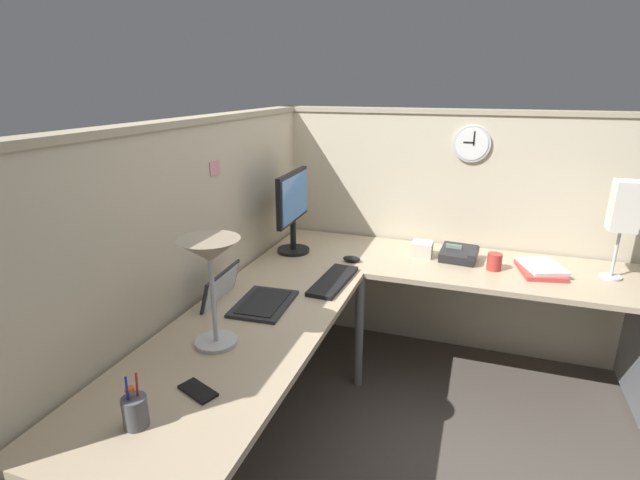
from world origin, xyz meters
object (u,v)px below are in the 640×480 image
at_px(monitor, 293,206).
at_px(tissue_box, 422,249).
at_px(laptop, 245,298).
at_px(pen_cup, 135,411).
at_px(office_phone, 460,255).
at_px(coffee_mug, 494,262).
at_px(desk_lamp_paper, 625,209).
at_px(cell_phone, 198,391).
at_px(wall_clock, 472,144).
at_px(computer_mouse, 352,259).
at_px(desk_lamp_dome, 210,259).
at_px(keyboard, 333,281).
at_px(book_stack, 541,269).

bearing_deg(monitor, tissue_box, -76.71).
height_order(laptop, pen_cup, pen_cup).
bearing_deg(office_phone, coffee_mug, -113.89).
bearing_deg(tissue_box, pen_cup, 160.87).
height_order(pen_cup, desk_lamp_paper, desk_lamp_paper).
distance_m(cell_phone, desk_lamp_paper, 2.26).
bearing_deg(tissue_box, wall_clock, -37.27).
relative_size(laptop, office_phone, 1.78).
xyz_separation_m(computer_mouse, coffee_mug, (0.14, -0.79, 0.03)).
relative_size(office_phone, coffee_mug, 2.34).
bearing_deg(cell_phone, desk_lamp_dome, 41.08).
bearing_deg(keyboard, desk_lamp_paper, -65.61).
bearing_deg(book_stack, monitor, 95.22).
height_order(coffee_mug, tissue_box, coffee_mug).
bearing_deg(computer_mouse, desk_lamp_dome, 165.86).
bearing_deg(laptop, cell_phone, -165.72).
bearing_deg(coffee_mug, desk_lamp_dome, 138.76).
relative_size(monitor, coffee_mug, 5.21).
bearing_deg(office_phone, desk_lamp_paper, -90.17).
bearing_deg(book_stack, laptop, 122.63).
bearing_deg(cell_phone, monitor, 30.61).
distance_m(keyboard, desk_lamp_dome, 0.86).
distance_m(book_stack, coffee_mug, 0.25).
relative_size(pen_cup, coffee_mug, 1.88).
height_order(office_phone, desk_lamp_paper, desk_lamp_paper).
relative_size(pen_cup, cell_phone, 1.25).
height_order(desk_lamp_paper, coffee_mug, desk_lamp_paper).
bearing_deg(laptop, desk_lamp_dome, -169.97).
relative_size(monitor, computer_mouse, 4.81).
bearing_deg(pen_cup, desk_lamp_paper, -42.35).
bearing_deg(wall_clock, computer_mouse, 130.99).
relative_size(laptop, tissue_box, 3.33).
relative_size(desk_lamp_dome, tissue_box, 3.71).
bearing_deg(tissue_box, desk_lamp_paper, -90.58).
distance_m(monitor, coffee_mug, 1.21).
bearing_deg(wall_clock, cell_phone, 158.04).
bearing_deg(desk_lamp_dome, laptop, 10.03).
bearing_deg(desk_lamp_paper, desk_lamp_dome, 127.91).
bearing_deg(pen_cup, keyboard, -10.93).
relative_size(computer_mouse, desk_lamp_paper, 0.20).
height_order(pen_cup, cell_phone, pen_cup).
bearing_deg(coffee_mug, computer_mouse, 99.87).
relative_size(book_stack, tissue_box, 2.73).
distance_m(pen_cup, coffee_mug, 2.01).
height_order(keyboard, desk_lamp_dome, desk_lamp_dome).
distance_m(monitor, office_phone, 1.03).
xyz_separation_m(monitor, pen_cup, (-1.63, -0.14, -0.24)).
height_order(pen_cup, book_stack, pen_cup).
height_order(monitor, book_stack, monitor).
distance_m(monitor, desk_lamp_dome, 1.13).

